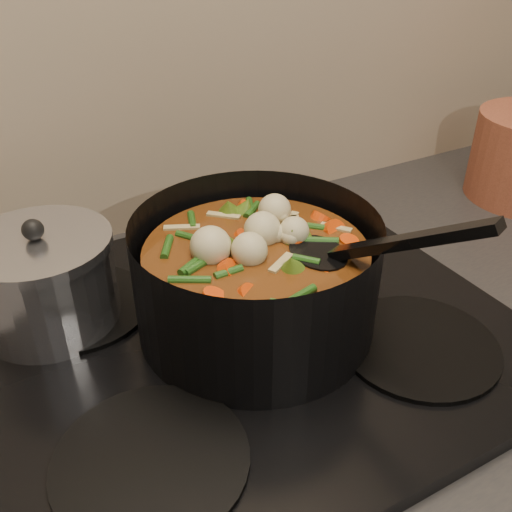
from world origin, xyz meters
TOP-DOWN VIEW (x-y plane):
  - stovetop at (0.00, 1.93)m, footprint 0.62×0.54m
  - stockpot at (0.02, 1.93)m, footprint 0.32×0.37m
  - saucepan at (-0.19, 2.05)m, footprint 0.17×0.17m

SIDE VIEW (x-z plane):
  - stovetop at x=0.00m, z-range 0.91..0.93m
  - saucepan at x=-0.19m, z-range 0.92..1.06m
  - stockpot at x=0.02m, z-range 0.89..1.10m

